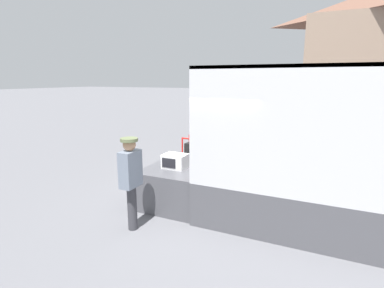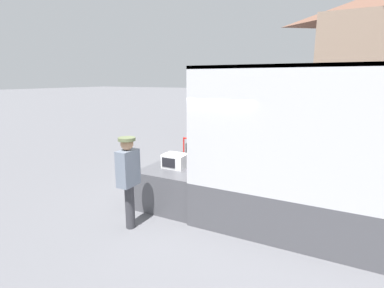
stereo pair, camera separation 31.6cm
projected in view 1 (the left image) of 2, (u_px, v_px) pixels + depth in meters
The scene contains 5 objects.
ground_plane at pixel (211, 204), 6.93m from camera, with size 160.00×160.00×0.00m, color slate.
tailgate_deck at pixel (184, 182), 7.12m from camera, with size 1.37×2.18×0.87m, color #4C4C51.
microwave at pixel (175, 161), 6.71m from camera, with size 0.52×0.43×0.31m.
portable_generator at pixel (196, 150), 7.46m from camera, with size 0.56×0.44×0.56m.
worker_person at pixel (131, 174), 5.54m from camera, with size 0.32×0.44×1.79m.
Camera 1 is at (2.33, -6.06, 2.84)m, focal length 28.00 mm.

